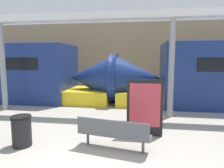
{
  "coord_description": "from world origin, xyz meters",
  "views": [
    {
      "loc": [
        0.87,
        -3.51,
        2.35
      ],
      "look_at": [
        -0.23,
        3.84,
        1.4
      ],
      "focal_mm": 32.0,
      "sensor_mm": 36.0,
      "label": 1
    }
  ],
  "objects": [
    {
      "name": "trash_bin",
      "position": [
        -2.29,
        1.23,
        0.42
      ],
      "size": [
        0.53,
        0.53,
        0.83
      ],
      "color": "black",
      "rests_on": "ground_plane"
    },
    {
      "name": "support_column_near",
      "position": [
        2.03,
        4.69,
        1.95
      ],
      "size": [
        0.23,
        0.23,
        3.91
      ],
      "primitive_type": "cylinder",
      "color": "gray",
      "rests_on": "ground_plane"
    },
    {
      "name": "support_column_far",
      "position": [
        -5.34,
        4.69,
        1.95
      ],
      "size": [
        0.23,
        0.23,
        3.91
      ],
      "primitive_type": "cylinder",
      "color": "gray",
      "rests_on": "ground_plane"
    },
    {
      "name": "station_wall",
      "position": [
        0.0,
        11.5,
        2.5
      ],
      "size": [
        56.0,
        0.2,
        5.0
      ],
      "primitive_type": "cube",
      "color": "#9E8460",
      "rests_on": "ground_plane"
    },
    {
      "name": "canopy_beam",
      "position": [
        2.03,
        4.69,
        4.05
      ],
      "size": [
        28.0,
        0.6,
        0.28
      ],
      "primitive_type": "cube",
      "color": "silver",
      "rests_on": "support_column_near"
    },
    {
      "name": "bench_near",
      "position": [
        0.17,
        1.32,
        0.49
      ],
      "size": [
        1.95,
        0.8,
        0.84
      ],
      "rotation": [
        0.0,
        0.0,
        -0.19
      ],
      "color": "#4C4F54",
      "rests_on": "ground_plane"
    },
    {
      "name": "poster_board",
      "position": [
        0.98,
        2.44,
        0.88
      ],
      "size": [
        1.08,
        0.07,
        1.74
      ],
      "color": "black",
      "rests_on": "ground_plane"
    }
  ]
}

